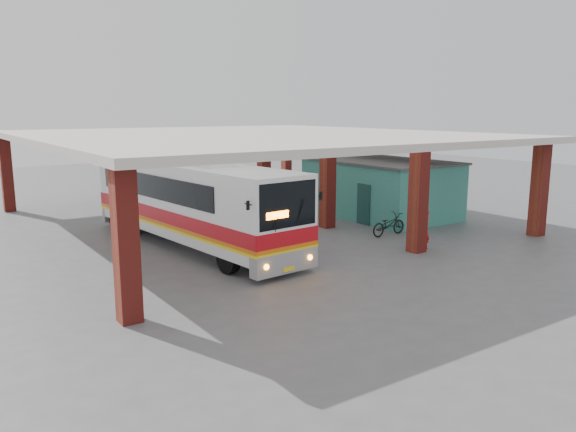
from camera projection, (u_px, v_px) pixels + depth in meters
The scene contains 8 objects.
ground at pixel (315, 247), 24.19m from camera, with size 90.00×90.00×0.00m, color #515154.
brick_columns at pixel (279, 182), 28.63m from camera, with size 20.10×21.60×4.35m.
canopy_roof at pixel (248, 136), 28.91m from camera, with size 21.00×23.00×0.30m, color beige.
shop_building at pixel (380, 187), 31.29m from camera, with size 5.20×8.20×3.11m.
coach_bus at pixel (191, 202), 24.14m from camera, with size 4.04×13.41×3.85m.
motorcycle at pixel (389, 224), 26.34m from camera, with size 0.70×2.01×1.06m, color black.
pedestrian at pixel (424, 230), 23.58m from camera, with size 0.63×0.41×1.73m, color red.
red_chair at pixel (288, 202), 33.45m from camera, with size 0.52×0.52×0.86m.
Camera 1 is at (-14.21, -18.77, 5.82)m, focal length 35.00 mm.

